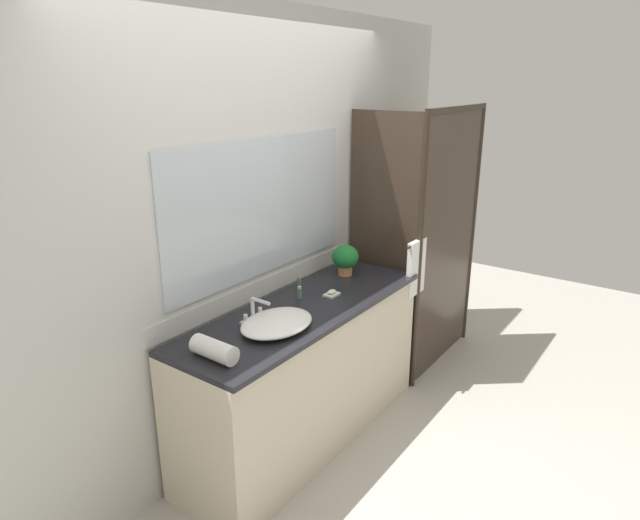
# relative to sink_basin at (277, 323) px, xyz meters

# --- Properties ---
(ground_plane) EXTENTS (8.00, 8.00, 0.00)m
(ground_plane) POSITION_rel_sink_basin_xyz_m (0.33, 0.06, -0.93)
(ground_plane) COLOR #B7B2A8
(wall_back_with_mirror) EXTENTS (4.40, 0.06, 2.60)m
(wall_back_with_mirror) POSITION_rel_sink_basin_xyz_m (0.33, 0.40, 0.37)
(wall_back_with_mirror) COLOR silver
(wall_back_with_mirror) RESTS_ON ground_plane
(vanity_cabinet) EXTENTS (1.80, 0.58, 0.90)m
(vanity_cabinet) POSITION_rel_sink_basin_xyz_m (0.33, 0.07, -0.48)
(vanity_cabinet) COLOR beige
(vanity_cabinet) RESTS_ON ground_plane
(shower_enclosure) EXTENTS (1.20, 0.59, 2.00)m
(shower_enclosure) POSITION_rel_sink_basin_xyz_m (1.60, -0.13, 0.09)
(shower_enclosure) COLOR #2D2319
(shower_enclosure) RESTS_ON ground_plane
(sink_basin) EXTENTS (0.44, 0.34, 0.07)m
(sink_basin) POSITION_rel_sink_basin_xyz_m (0.00, 0.00, 0.00)
(sink_basin) COLOR white
(sink_basin) RESTS_ON vanity_cabinet
(faucet) EXTENTS (0.17, 0.15, 0.14)m
(faucet) POSITION_rel_sink_basin_xyz_m (0.00, 0.16, 0.01)
(faucet) COLOR silver
(faucet) RESTS_ON vanity_cabinet
(potted_plant) EXTENTS (0.18, 0.18, 0.21)m
(potted_plant) POSITION_rel_sink_basin_xyz_m (0.93, 0.17, 0.09)
(potted_plant) COLOR #B77A51
(potted_plant) RESTS_ON vanity_cabinet
(soap_dish) EXTENTS (0.10, 0.07, 0.04)m
(soap_dish) POSITION_rel_sink_basin_xyz_m (0.56, 0.03, -0.02)
(soap_dish) COLOR silver
(soap_dish) RESTS_ON vanity_cabinet
(amenity_bottle_lotion) EXTENTS (0.03, 0.03, 0.08)m
(amenity_bottle_lotion) POSITION_rel_sink_basin_xyz_m (0.41, 0.16, 0.00)
(amenity_bottle_lotion) COLOR #4C7056
(amenity_bottle_lotion) RESTS_ON vanity_cabinet
(amenity_bottle_body_wash) EXTENTS (0.03, 0.03, 0.08)m
(amenity_bottle_body_wash) POSITION_rel_sink_basin_xyz_m (0.54, 0.27, 0.01)
(amenity_bottle_body_wash) COLOR #4C7056
(amenity_bottle_body_wash) RESTS_ON vanity_cabinet
(rolled_towel_near_edge) EXTENTS (0.10, 0.25, 0.10)m
(rolled_towel_near_edge) POSITION_rel_sink_basin_xyz_m (-0.43, 0.03, 0.02)
(rolled_towel_near_edge) COLOR white
(rolled_towel_near_edge) RESTS_ON vanity_cabinet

